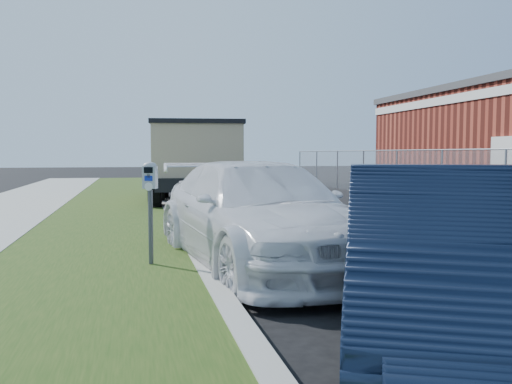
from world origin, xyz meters
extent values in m
plane|color=black|center=(0.00, 0.00, 0.00)|extent=(120.00, 120.00, 0.00)
cube|color=gray|center=(-2.60, 2.00, 0.07)|extent=(0.25, 50.00, 0.15)
cube|color=#203C10|center=(-4.20, 2.00, 0.07)|extent=(3.00, 50.00, 0.13)
plane|color=slate|center=(6.00, 7.00, 0.90)|extent=(0.00, 30.00, 30.00)
cylinder|color=gray|center=(6.00, 7.00, 1.80)|extent=(0.04, 30.00, 0.04)
cylinder|color=gray|center=(6.00, 4.00, 0.90)|extent=(0.06, 0.06, 1.80)
cylinder|color=gray|center=(6.00, 7.00, 0.90)|extent=(0.06, 0.06, 1.80)
cylinder|color=gray|center=(6.00, 10.00, 0.90)|extent=(0.06, 0.06, 1.80)
cylinder|color=gray|center=(6.00, 13.00, 0.90)|extent=(0.06, 0.06, 1.80)
cylinder|color=gray|center=(6.00, 16.00, 0.90)|extent=(0.06, 0.06, 1.80)
cylinder|color=gray|center=(6.00, 19.00, 0.90)|extent=(0.06, 0.06, 1.80)
cylinder|color=gray|center=(6.00, 22.00, 0.90)|extent=(0.06, 0.06, 1.80)
cube|color=silver|center=(7.48, 8.00, 3.60)|extent=(0.06, 14.00, 0.30)
cube|color=silver|center=(7.45, 6.00, 1.10)|extent=(0.08, 1.10, 2.20)
cylinder|color=#3F4247|center=(-3.31, -0.71, 0.66)|extent=(0.09, 0.09, 1.04)
cube|color=gray|center=(-3.31, -0.71, 1.35)|extent=(0.22, 0.18, 0.31)
ellipsoid|color=gray|center=(-3.31, -0.71, 1.51)|extent=(0.23, 0.19, 0.12)
cube|color=black|center=(-3.33, -0.77, 1.46)|extent=(0.12, 0.05, 0.08)
cube|color=#0D2198|center=(-3.33, -0.77, 1.34)|extent=(0.11, 0.05, 0.07)
cylinder|color=silver|center=(-3.33, -0.77, 1.23)|extent=(0.11, 0.05, 0.11)
cube|color=#3F4247|center=(-3.33, -0.77, 1.38)|extent=(0.04, 0.02, 0.05)
imported|color=white|center=(-1.69, -0.49, 0.78)|extent=(2.89, 5.65, 1.57)
imported|color=black|center=(-1.02, -4.55, 0.80)|extent=(3.46, 5.10, 1.59)
cube|color=black|center=(-1.40, 10.16, 0.79)|extent=(3.14, 7.23, 0.38)
cube|color=tan|center=(-1.13, 12.67, 1.70)|extent=(2.77, 2.24, 2.19)
cube|color=black|center=(-1.13, 12.67, 2.14)|extent=(2.81, 2.26, 0.66)
cube|color=tan|center=(-1.49, 9.29, 1.70)|extent=(3.11, 4.86, 1.75)
cube|color=black|center=(-1.49, 9.29, 2.61)|extent=(3.23, 4.98, 0.13)
cube|color=black|center=(-1.02, 13.70, 0.71)|extent=(2.63, 0.44, 0.33)
cylinder|color=black|center=(-2.39, 12.69, 0.55)|extent=(0.47, 1.13, 1.10)
cylinder|color=black|center=(0.11, 12.42, 0.55)|extent=(0.47, 1.13, 1.10)
cylinder|color=black|center=(-2.71, 9.75, 0.55)|extent=(0.47, 1.13, 1.10)
cylinder|color=black|center=(-0.20, 9.48, 0.55)|extent=(0.47, 1.13, 1.10)
cylinder|color=black|center=(-2.92, 7.79, 0.55)|extent=(0.47, 1.13, 1.10)
cylinder|color=black|center=(-0.41, 7.52, 0.55)|extent=(0.47, 1.13, 1.10)
camera|label=1|loc=(-3.53, -8.40, 1.69)|focal=38.00mm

